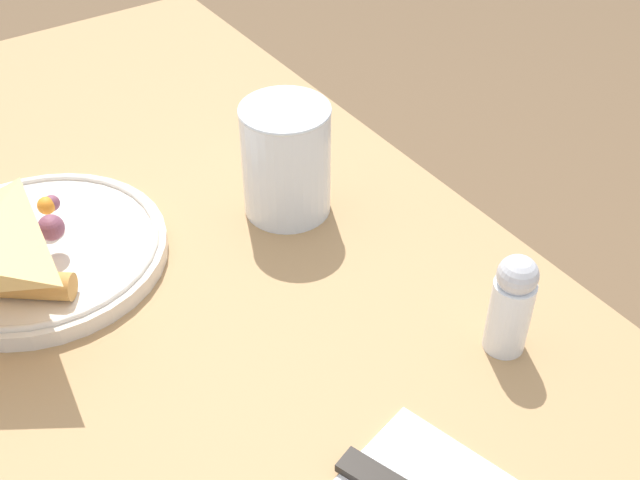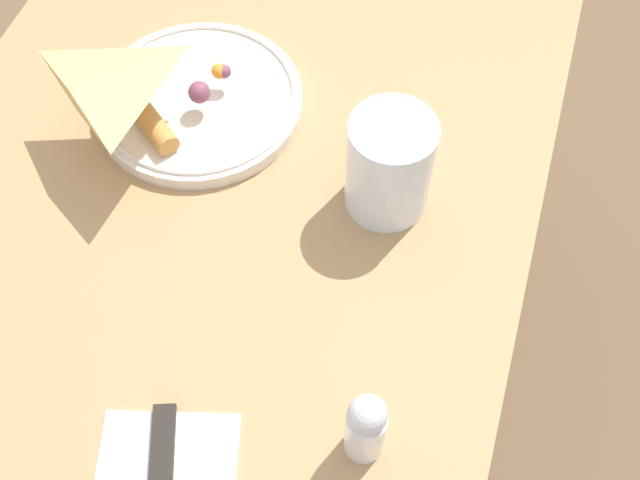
{
  "view_description": "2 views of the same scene",
  "coord_description": "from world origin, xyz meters",
  "px_view_note": "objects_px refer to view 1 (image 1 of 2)",
  "views": [
    {
      "loc": [
        0.45,
        -0.16,
        1.21
      ],
      "look_at": [
        0.05,
        0.12,
        0.8
      ],
      "focal_mm": 45.0,
      "sensor_mm": 36.0,
      "label": 1
    },
    {
      "loc": [
        0.38,
        0.24,
        1.4
      ],
      "look_at": [
        0.03,
        0.13,
        0.81
      ],
      "focal_mm": 45.0,
      "sensor_mm": 36.0,
      "label": 2
    }
  ],
  "objects_px": {
    "milk_glass": "(286,165)",
    "salt_shaker": "(512,304)",
    "dining_table": "(186,413)",
    "plate_pizza": "(39,249)"
  },
  "relations": [
    {
      "from": "milk_glass",
      "to": "salt_shaker",
      "type": "xyz_separation_m",
      "value": [
        0.25,
        0.05,
        -0.0
      ]
    },
    {
      "from": "dining_table",
      "to": "salt_shaker",
      "type": "height_order",
      "value": "salt_shaker"
    },
    {
      "from": "dining_table",
      "to": "plate_pizza",
      "type": "relative_size",
      "value": 5.34
    },
    {
      "from": "dining_table",
      "to": "salt_shaker",
      "type": "distance_m",
      "value": 0.32
    },
    {
      "from": "dining_table",
      "to": "milk_glass",
      "type": "xyz_separation_m",
      "value": [
        -0.08,
        0.17,
        0.16
      ]
    },
    {
      "from": "dining_table",
      "to": "salt_shaker",
      "type": "xyz_separation_m",
      "value": [
        0.17,
        0.21,
        0.16
      ]
    },
    {
      "from": "dining_table",
      "to": "milk_glass",
      "type": "height_order",
      "value": "milk_glass"
    },
    {
      "from": "dining_table",
      "to": "milk_glass",
      "type": "bearing_deg",
      "value": 116.48
    },
    {
      "from": "plate_pizza",
      "to": "milk_glass",
      "type": "xyz_separation_m",
      "value": [
        0.06,
        0.23,
        0.04
      ]
    },
    {
      "from": "plate_pizza",
      "to": "milk_glass",
      "type": "bearing_deg",
      "value": 75.83
    }
  ]
}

